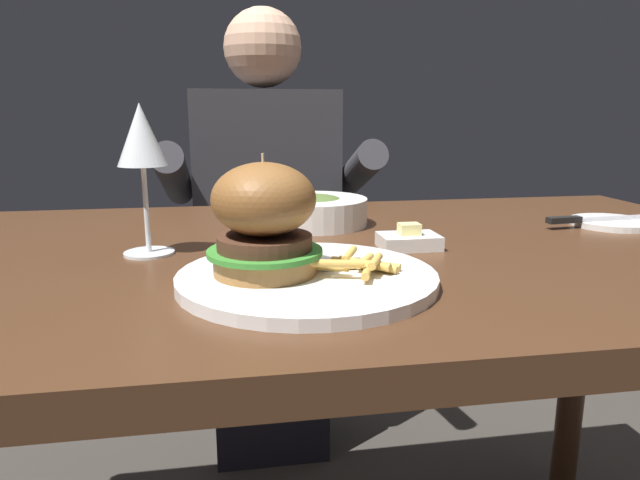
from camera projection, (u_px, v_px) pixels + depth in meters
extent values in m
cube|color=#472B19|center=(306.00, 261.00, 0.82)|extent=(1.49, 0.79, 0.04)
cylinder|color=#472B19|center=(575.00, 364.00, 1.34)|extent=(0.06, 0.06, 0.70)
cylinder|color=white|center=(307.00, 278.00, 0.65)|extent=(0.30, 0.30, 0.01)
cylinder|color=#9E6B38|center=(265.00, 264.00, 0.64)|extent=(0.12, 0.12, 0.02)
cylinder|color=#38842D|center=(265.00, 252.00, 0.64)|extent=(0.13, 0.13, 0.01)
cylinder|color=#4C2D1E|center=(265.00, 242.00, 0.64)|extent=(0.11, 0.11, 0.02)
ellipsoid|color=brown|center=(264.00, 199.00, 0.62)|extent=(0.12, 0.12, 0.08)
cylinder|color=#CCB78C|center=(263.00, 176.00, 0.62)|extent=(0.00, 0.00, 0.05)
cylinder|color=#E0B251|center=(370.00, 264.00, 0.66)|extent=(0.07, 0.05, 0.01)
cylinder|color=gold|center=(360.00, 263.00, 0.66)|extent=(0.06, 0.05, 0.01)
cylinder|color=#EABC5B|center=(365.00, 261.00, 0.66)|extent=(0.03, 0.04, 0.01)
cylinder|color=#E0B251|center=(319.00, 266.00, 0.64)|extent=(0.07, 0.04, 0.01)
cylinder|color=gold|center=(378.00, 267.00, 0.65)|extent=(0.04, 0.04, 0.01)
cylinder|color=gold|center=(365.00, 264.00, 0.65)|extent=(0.05, 0.05, 0.01)
cylinder|color=#E0B251|center=(375.00, 261.00, 0.63)|extent=(0.03, 0.05, 0.01)
cylinder|color=gold|center=(336.00, 263.00, 0.62)|extent=(0.07, 0.02, 0.01)
cylinder|color=#E0B251|center=(350.00, 254.00, 0.68)|extent=(0.03, 0.05, 0.01)
cylinder|color=gold|center=(367.00, 270.00, 0.62)|extent=(0.03, 0.05, 0.01)
cylinder|color=#EABC5B|center=(339.00, 266.00, 0.65)|extent=(0.06, 0.01, 0.01)
cylinder|color=silver|center=(150.00, 252.00, 0.79)|extent=(0.07, 0.07, 0.00)
cylinder|color=silver|center=(147.00, 209.00, 0.77)|extent=(0.01, 0.01, 0.12)
cone|color=silver|center=(141.00, 134.00, 0.75)|extent=(0.07, 0.07, 0.08)
cylinder|color=white|center=(612.00, 223.00, 0.97)|extent=(0.13, 0.13, 0.01)
cube|color=silver|center=(612.00, 218.00, 0.97)|extent=(0.14, 0.03, 0.00)
cube|color=black|center=(564.00, 220.00, 0.95)|extent=(0.06, 0.02, 0.01)
cube|color=white|center=(409.00, 241.00, 0.82)|extent=(0.08, 0.06, 0.02)
cube|color=#F4E58C|center=(409.00, 229.00, 0.81)|extent=(0.03, 0.02, 0.02)
cylinder|color=white|center=(315.00, 212.00, 0.98)|extent=(0.18, 0.18, 0.05)
ellipsoid|color=#4C662D|center=(315.00, 202.00, 0.97)|extent=(0.10, 0.10, 0.02)
cube|color=#282833|center=(270.00, 370.00, 1.58)|extent=(0.30, 0.22, 0.46)
cube|color=#333338|center=(266.00, 194.00, 1.47)|extent=(0.36, 0.20, 0.52)
sphere|color=tan|center=(263.00, 48.00, 1.39)|extent=(0.19, 0.19, 0.19)
cylinder|color=#333338|center=(174.00, 176.00, 1.34)|extent=(0.07, 0.34, 0.18)
cylinder|color=#333338|center=(357.00, 173.00, 1.41)|extent=(0.07, 0.34, 0.18)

